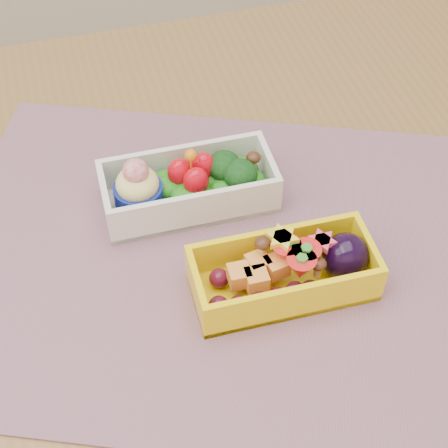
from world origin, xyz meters
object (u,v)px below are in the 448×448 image
object	(u,v)px
table	(224,314)
placemat	(218,256)
bento_white	(188,186)
bento_yellow	(288,271)

from	to	relation	value
table	placemat	xyz separation A→B (m)	(-0.01, -0.00, 0.10)
bento_white	bento_yellow	world-z (taller)	bento_white
table	placemat	bearing A→B (deg)	-174.94
table	bento_white	xyz separation A→B (m)	(-0.02, 0.07, 0.13)
bento_yellow	placemat	bearing A→B (deg)	134.98
table	placemat	world-z (taller)	placemat
bento_yellow	bento_white	bearing A→B (deg)	116.59
placemat	table	bearing A→B (deg)	5.06
table	bento_yellow	world-z (taller)	bento_yellow
placemat	bento_white	world-z (taller)	bento_white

